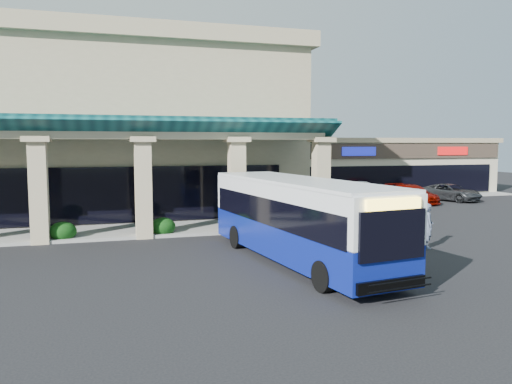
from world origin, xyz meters
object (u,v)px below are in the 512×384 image
object	(u,v)px
pedestrian	(428,226)
car_white	(360,193)
car_gray	(450,192)
transit_bus	(298,221)
car_red	(412,194)
car_silver	(332,193)

from	to	relation	value
pedestrian	car_white	world-z (taller)	pedestrian
pedestrian	car_gray	distance (m)	19.37
transit_bus	pedestrian	bearing A→B (deg)	-0.50
transit_bus	car_red	xyz separation A→B (m)	(15.04, 14.89, -0.87)
car_white	car_gray	bearing A→B (deg)	-24.13
transit_bus	pedestrian	world-z (taller)	transit_bus
transit_bus	car_silver	world-z (taller)	transit_bus
transit_bus	car_silver	xyz separation A→B (m)	(9.11, 16.12, -0.73)
car_silver	car_red	xyz separation A→B (m)	(5.93, -1.24, -0.15)
pedestrian	car_silver	xyz separation A→B (m)	(2.93, 15.38, -0.13)
pedestrian	car_white	xyz separation A→B (m)	(5.20, 15.33, -0.18)
transit_bus	car_white	bearing A→B (deg)	47.38
pedestrian	car_gray	bearing A→B (deg)	-21.36
car_white	car_red	world-z (taller)	car_white
pedestrian	car_silver	bearing A→B (deg)	8.62
pedestrian	car_silver	size ratio (longest dim) A/B	0.39
car_white	transit_bus	bearing A→B (deg)	-144.41
transit_bus	car_gray	xyz separation A→B (m)	(18.82, 15.41, -0.90)
car_white	car_gray	distance (m)	7.48
car_white	car_silver	bearing A→B (deg)	159.42
transit_bus	pedestrian	xyz separation A→B (m)	(6.18, 0.74, -0.60)
car_silver	car_white	bearing A→B (deg)	-0.53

